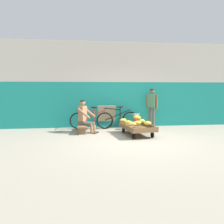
{
  "coord_description": "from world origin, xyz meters",
  "views": [
    {
      "loc": [
        -1.45,
        -6.17,
        1.52
      ],
      "look_at": [
        -0.57,
        1.18,
        0.75
      ],
      "focal_mm": 35.26,
      "sensor_mm": 36.0,
      "label": 1
    }
  ],
  "objects": [
    {
      "name": "ground_plane",
      "position": [
        0.0,
        0.0,
        0.0
      ],
      "size": [
        80.0,
        80.0,
        0.0
      ],
      "primitive_type": "plane",
      "color": "gray"
    },
    {
      "name": "low_bench",
      "position": [
        -1.56,
        1.58,
        0.2
      ],
      "size": [
        0.38,
        1.12,
        0.27
      ],
      "color": "brown",
      "rests_on": "ground"
    },
    {
      "name": "plastic_crate",
      "position": [
        0.42,
        1.87,
        0.15
      ],
      "size": [
        0.36,
        0.28,
        0.3
      ],
      "color": "gold",
      "rests_on": "ground"
    },
    {
      "name": "sign_board",
      "position": [
        -0.62,
        2.52,
        0.44
      ],
      "size": [
        0.7,
        0.25,
        0.88
      ],
      "color": "#C6B289",
      "rests_on": "ground"
    },
    {
      "name": "bicycle_far_left",
      "position": [
        -0.22,
        2.25,
        0.35
      ],
      "size": [
        1.65,
        0.48,
        0.86
      ],
      "color": "black",
      "rests_on": "ground"
    },
    {
      "name": "back_wall",
      "position": [
        0.0,
        2.71,
        1.69
      ],
      "size": [
        16.0,
        0.3,
        3.39
      ],
      "color": "#19847A",
      "rests_on": "ground"
    },
    {
      "name": "banana_cart",
      "position": [
        0.24,
        0.88,
        0.24
      ],
      "size": [
        1.03,
        1.54,
        0.36
      ],
      "color": "brown",
      "rests_on": "ground"
    },
    {
      "name": "vendor_seated",
      "position": [
        -1.48,
        1.54,
        0.57
      ],
      "size": [
        0.74,
        0.64,
        1.14
      ],
      "color": "#9E704C",
      "rests_on": "ground"
    },
    {
      "name": "bicycle_near_left",
      "position": [
        -1.24,
        2.16,
        0.35
      ],
      "size": [
        1.66,
        0.48,
        0.86
      ],
      "color": "black",
      "rests_on": "ground"
    },
    {
      "name": "banana_pile",
      "position": [
        0.21,
        0.99,
        0.46
      ],
      "size": [
        0.93,
        1.08,
        0.26
      ],
      "color": "yellow",
      "rests_on": "banana_cart"
    },
    {
      "name": "weighing_scale",
      "position": [
        0.42,
        1.87,
        0.45
      ],
      "size": [
        0.3,
        0.3,
        0.29
      ],
      "color": "#28282D",
      "rests_on": "plastic_crate"
    },
    {
      "name": "customer_adult",
      "position": [
        1.14,
        2.22,
        0.95
      ],
      "size": [
        0.38,
        0.37,
        1.53
      ],
      "color": "brown",
      "rests_on": "ground"
    }
  ]
}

